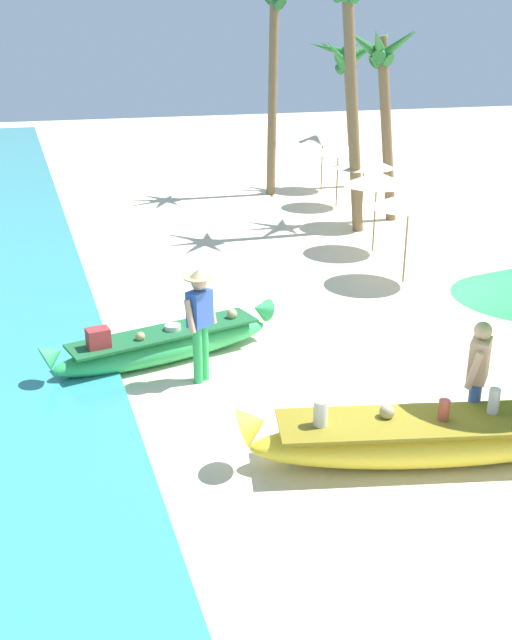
{
  "coord_description": "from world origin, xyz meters",
  "views": [
    {
      "loc": [
        -4.31,
        -7.69,
        4.8
      ],
      "look_at": [
        -1.23,
        1.71,
        0.9
      ],
      "focal_mm": 40.24,
      "sensor_mm": 36.0,
      "label": 1
    }
  ],
  "objects_px": {
    "person_tourist_customer": "(477,374)",
    "palm_tree_tall_inland": "(273,13)",
    "boat_yellow_foreground": "(428,438)",
    "palm_tree_leaning_seaward": "(348,66)",
    "palm_tree_mid_cluster": "(382,67)",
    "boat_green_midground": "(165,344)",
    "person_vendor_hatted": "(200,317)",
    "palm_tree_far_behind": "(348,17)"
  },
  "relations": [
    {
      "from": "palm_tree_tall_inland",
      "to": "palm_tree_mid_cluster",
      "type": "distance_m",
      "value": 4.85
    },
    {
      "from": "palm_tree_leaning_seaward",
      "to": "person_tourist_customer",
      "type": "bearing_deg",
      "value": -108.97
    },
    {
      "from": "palm_tree_mid_cluster",
      "to": "palm_tree_tall_inland",
      "type": "bearing_deg",
      "value": 108.44
    },
    {
      "from": "boat_green_midground",
      "to": "palm_tree_leaning_seaward",
      "type": "height_order",
      "value": "palm_tree_leaning_seaward"
    },
    {
      "from": "person_tourist_customer",
      "to": "palm_tree_mid_cluster",
      "type": "distance_m",
      "value": 12.19
    },
    {
      "from": "boat_yellow_foreground",
      "to": "palm_tree_far_behind",
      "type": "distance_m",
      "value": 12.13
    },
    {
      "from": "boat_green_midground",
      "to": "person_tourist_customer",
      "type": "relative_size",
      "value": 2.44
    },
    {
      "from": "boat_green_midground",
      "to": "palm_tree_tall_inland",
      "type": "relative_size",
      "value": 0.58
    },
    {
      "from": "boat_yellow_foreground",
      "to": "person_tourist_customer",
      "type": "xyz_separation_m",
      "value": [
        0.82,
        0.31,
        0.58
      ]
    },
    {
      "from": "person_tourist_customer",
      "to": "palm_tree_leaning_seaward",
      "type": "bearing_deg",
      "value": 71.03
    },
    {
      "from": "boat_yellow_foreground",
      "to": "palm_tree_leaning_seaward",
      "type": "xyz_separation_m",
      "value": [
        6.25,
        16.1,
        3.63
      ]
    },
    {
      "from": "boat_yellow_foreground",
      "to": "palm_tree_leaning_seaward",
      "type": "relative_size",
      "value": 0.94
    },
    {
      "from": "boat_green_midground",
      "to": "person_vendor_hatted",
      "type": "height_order",
      "value": "person_vendor_hatted"
    },
    {
      "from": "boat_yellow_foreground",
      "to": "palm_tree_leaning_seaward",
      "type": "height_order",
      "value": "palm_tree_leaning_seaward"
    },
    {
      "from": "person_tourist_customer",
      "to": "palm_tree_tall_inland",
      "type": "height_order",
      "value": "palm_tree_tall_inland"
    },
    {
      "from": "palm_tree_tall_inland",
      "to": "palm_tree_leaning_seaward",
      "type": "relative_size",
      "value": 1.39
    },
    {
      "from": "person_vendor_hatted",
      "to": "palm_tree_far_behind",
      "type": "relative_size",
      "value": 0.26
    },
    {
      "from": "boat_yellow_foreground",
      "to": "palm_tree_tall_inland",
      "type": "relative_size",
      "value": 0.67
    },
    {
      "from": "palm_tree_tall_inland",
      "to": "palm_tree_far_behind",
      "type": "xyz_separation_m",
      "value": [
        0.04,
        -5.23,
        -0.25
      ]
    },
    {
      "from": "palm_tree_mid_cluster",
      "to": "person_vendor_hatted",
      "type": "bearing_deg",
      "value": -130.3
    },
    {
      "from": "person_tourist_customer",
      "to": "palm_tree_far_behind",
      "type": "relative_size",
      "value": 0.24
    },
    {
      "from": "boat_yellow_foreground",
      "to": "palm_tree_far_behind",
      "type": "relative_size",
      "value": 0.69
    },
    {
      "from": "palm_tree_leaning_seaward",
      "to": "palm_tree_mid_cluster",
      "type": "distance_m",
      "value": 4.95
    },
    {
      "from": "boat_green_midground",
      "to": "palm_tree_far_behind",
      "type": "xyz_separation_m",
      "value": [
        6.0,
        6.63,
        4.97
      ]
    },
    {
      "from": "palm_tree_leaning_seaward",
      "to": "palm_tree_mid_cluster",
      "type": "xyz_separation_m",
      "value": [
        -1.25,
        -4.79,
        0.13
      ]
    },
    {
      "from": "boat_yellow_foreground",
      "to": "boat_green_midground",
      "type": "bearing_deg",
      "value": 122.18
    },
    {
      "from": "person_vendor_hatted",
      "to": "palm_tree_tall_inland",
      "type": "distance_m",
      "value": 14.59
    },
    {
      "from": "palm_tree_tall_inland",
      "to": "person_tourist_customer",
      "type": "bearing_deg",
      "value": -99.98
    },
    {
      "from": "person_vendor_hatted",
      "to": "palm_tree_far_behind",
      "type": "distance_m",
      "value": 10.28
    },
    {
      "from": "person_vendor_hatted",
      "to": "palm_tree_mid_cluster",
      "type": "bearing_deg",
      "value": 49.7
    },
    {
      "from": "boat_yellow_foreground",
      "to": "palm_tree_mid_cluster",
      "type": "distance_m",
      "value": 12.93
    },
    {
      "from": "person_vendor_hatted",
      "to": "palm_tree_tall_inland",
      "type": "relative_size",
      "value": 0.26
    },
    {
      "from": "palm_tree_leaning_seaward",
      "to": "boat_yellow_foreground",
      "type": "bearing_deg",
      "value": -111.23
    },
    {
      "from": "person_vendor_hatted",
      "to": "palm_tree_tall_inland",
      "type": "bearing_deg",
      "value": 66.29
    },
    {
      "from": "person_vendor_hatted",
      "to": "palm_tree_mid_cluster",
      "type": "height_order",
      "value": "palm_tree_mid_cluster"
    },
    {
      "from": "boat_green_midground",
      "to": "palm_tree_leaning_seaward",
      "type": "bearing_deg",
      "value": 54.67
    },
    {
      "from": "boat_green_midground",
      "to": "palm_tree_tall_inland",
      "type": "bearing_deg",
      "value": 63.3
    },
    {
      "from": "boat_yellow_foreground",
      "to": "palm_tree_mid_cluster",
      "type": "xyz_separation_m",
      "value": [
        5.0,
        11.31,
        3.76
      ]
    },
    {
      "from": "person_vendor_hatted",
      "to": "palm_tree_leaning_seaward",
      "type": "xyz_separation_m",
      "value": [
        8.3,
        13.1,
        2.93
      ]
    },
    {
      "from": "person_vendor_hatted",
      "to": "person_tourist_customer",
      "type": "xyz_separation_m",
      "value": [
        2.87,
        -2.69,
        -0.11
      ]
    },
    {
      "from": "boat_green_midground",
      "to": "palm_tree_tall_inland",
      "type": "height_order",
      "value": "palm_tree_tall_inland"
    },
    {
      "from": "palm_tree_tall_inland",
      "to": "palm_tree_leaning_seaward",
      "type": "bearing_deg",
      "value": 8.18
    }
  ]
}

